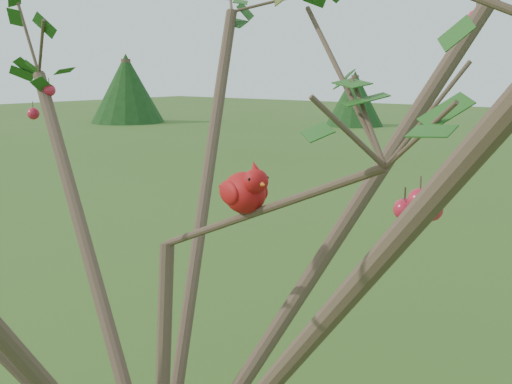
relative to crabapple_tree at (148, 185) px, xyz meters
The scene contains 2 objects.
crabapple_tree is the anchor object (origin of this frame).
cardinal 0.22m from the crabapple_tree, 27.71° to the left, with size 0.18×0.12×0.13m.
Camera 1 is at (1.05, -0.95, 2.37)m, focal length 45.00 mm.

